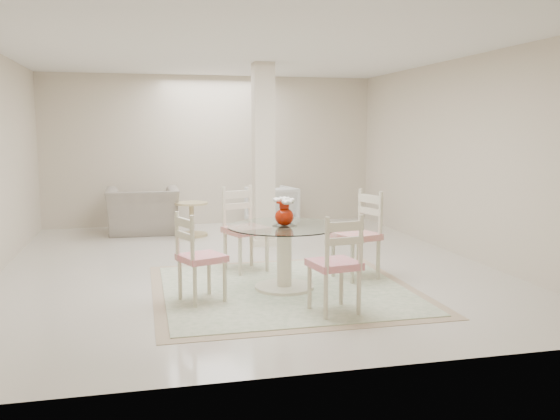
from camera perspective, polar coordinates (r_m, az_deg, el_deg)
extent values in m
plane|color=beige|center=(7.68, -3.28, -5.29)|extent=(7.00, 7.00, 0.00)
cube|color=beige|center=(10.95, -6.54, 5.71)|extent=(6.00, 0.02, 2.70)
cube|color=beige|center=(4.09, 5.13, 2.39)|extent=(6.00, 0.02, 2.70)
cube|color=beige|center=(8.53, 16.98, 4.86)|extent=(0.02, 7.00, 2.70)
cube|color=white|center=(7.54, -3.45, 15.13)|extent=(6.00, 7.00, 0.02)
cube|color=beige|center=(8.86, -1.62, 5.29)|extent=(0.30, 0.30, 2.70)
cube|color=tan|center=(6.51, 0.41, -7.65)|extent=(2.81, 2.81, 0.01)
cube|color=#ECE9C8|center=(6.50, 0.41, -7.58)|extent=(2.57, 2.57, 0.01)
cylinder|color=beige|center=(6.50, 0.41, -7.47)|extent=(0.64, 0.64, 0.05)
cylinder|color=beige|center=(6.42, 0.41, -4.51)|extent=(0.16, 0.16, 0.66)
cylinder|color=beige|center=(6.36, 0.41, -1.73)|extent=(0.26, 0.26, 0.03)
cylinder|color=white|center=(6.36, 0.41, -1.56)|extent=(1.23, 1.23, 0.01)
ellipsoid|color=#A21904|center=(6.34, 0.41, -0.65)|extent=(0.20, 0.20, 0.19)
cylinder|color=#A21904|center=(6.32, 0.42, 0.41)|extent=(0.11, 0.11, 0.06)
cylinder|color=#A21904|center=(6.32, 0.42, 0.77)|extent=(0.18, 0.18, 0.02)
ellipsoid|color=white|center=(6.32, 0.42, 1.02)|extent=(0.12, 0.12, 0.05)
ellipsoid|color=white|center=(6.35, 0.91, 0.91)|extent=(0.12, 0.12, 0.05)
ellipsoid|color=white|center=(6.34, -0.15, 0.94)|extent=(0.12, 0.12, 0.05)
ellipsoid|color=white|center=(6.26, 0.65, 0.76)|extent=(0.12, 0.12, 0.05)
cylinder|color=beige|center=(6.99, 5.12, -4.61)|extent=(0.05, 0.05, 0.48)
cylinder|color=beige|center=(6.70, 6.97, -5.18)|extent=(0.05, 0.05, 0.48)
cylinder|color=beige|center=(7.21, 7.53, -4.27)|extent=(0.05, 0.05, 0.48)
cylinder|color=beige|center=(6.93, 9.42, -4.80)|extent=(0.05, 0.05, 0.48)
cube|color=#B31B13|center=(6.90, 7.30, -2.49)|extent=(0.57, 0.57, 0.07)
cube|color=beige|center=(6.97, 8.69, 0.47)|extent=(0.16, 0.41, 0.56)
cylinder|color=beige|center=(7.02, -3.86, -4.53)|extent=(0.05, 0.05, 0.48)
cylinder|color=beige|center=(7.20, -1.26, -4.20)|extent=(0.05, 0.05, 0.48)
cylinder|color=beige|center=(7.34, -5.29, -4.00)|extent=(0.05, 0.05, 0.48)
cylinder|color=beige|center=(7.52, -2.76, -3.70)|extent=(0.05, 0.05, 0.48)
cube|color=#B01D12|center=(7.22, -3.31, -1.97)|extent=(0.58, 0.58, 0.07)
cube|color=beige|center=(7.35, -4.14, 0.94)|extent=(0.41, 0.18, 0.56)
cylinder|color=beige|center=(5.99, -5.34, -6.96)|extent=(0.04, 0.04, 0.42)
cylinder|color=beige|center=(6.27, -6.85, -6.32)|extent=(0.04, 0.04, 0.42)
cylinder|color=beige|center=(5.84, -8.18, -7.40)|extent=(0.04, 0.04, 0.42)
cylinder|color=beige|center=(6.13, -9.60, -6.71)|extent=(0.04, 0.04, 0.42)
cube|color=red|center=(6.00, -7.53, -4.58)|extent=(0.53, 0.53, 0.06)
cube|color=beige|center=(5.86, -9.18, -1.84)|extent=(0.17, 0.36, 0.50)
cylinder|color=beige|center=(5.90, 5.91, -7.13)|extent=(0.04, 0.04, 0.44)
cylinder|color=beige|center=(5.74, 2.85, -7.49)|extent=(0.04, 0.04, 0.44)
cylinder|color=beige|center=(5.61, 7.60, -7.94)|extent=(0.04, 0.04, 0.44)
cylinder|color=beige|center=(5.45, 4.41, -8.36)|extent=(0.04, 0.04, 0.44)
cube|color=red|center=(5.61, 5.22, -5.22)|extent=(0.48, 0.48, 0.07)
cube|color=beige|center=(5.38, 6.21, -2.30)|extent=(0.39, 0.10, 0.52)
imported|color=gray|center=(10.19, -13.05, -0.06)|extent=(1.17, 1.02, 0.76)
imported|color=white|center=(10.68, -0.82, 0.38)|extent=(0.91, 0.93, 0.72)
cylinder|color=#CFB77F|center=(9.82, -8.47, -2.35)|extent=(0.51, 0.51, 0.04)
cylinder|color=#CFB77F|center=(9.78, -8.50, -0.88)|extent=(0.07, 0.07, 0.49)
cylinder|color=#CFB77F|center=(9.75, -8.53, 0.64)|extent=(0.53, 0.53, 0.03)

